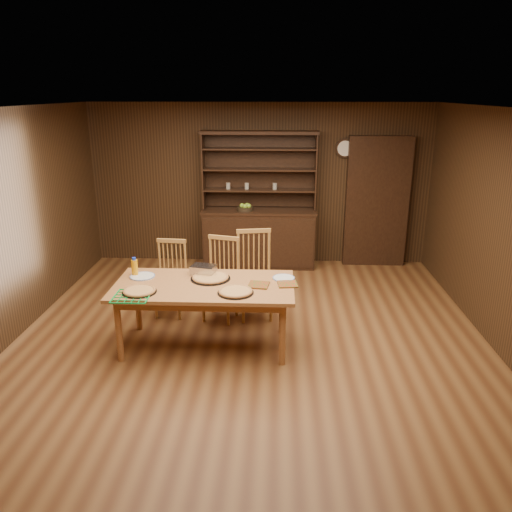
{
  "coord_description": "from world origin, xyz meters",
  "views": [
    {
      "loc": [
        0.29,
        -5.1,
        2.77
      ],
      "look_at": [
        0.05,
        0.4,
        0.94
      ],
      "focal_mm": 35.0,
      "sensor_mm": 36.0,
      "label": 1
    }
  ],
  "objects_px": {
    "chair_right": "(255,271)",
    "juice_bottle": "(135,267)",
    "dining_table": "(204,291)",
    "chair_left": "(171,275)",
    "china_hutch": "(259,230)",
    "chair_center": "(222,276)"
  },
  "relations": [
    {
      "from": "chair_right",
      "to": "juice_bottle",
      "type": "xyz_separation_m",
      "value": [
        -1.34,
        -0.63,
        0.26
      ]
    },
    {
      "from": "china_hutch",
      "to": "chair_right",
      "type": "xyz_separation_m",
      "value": [
        0.02,
        -1.93,
        -0.0
      ]
    },
    {
      "from": "china_hutch",
      "to": "chair_right",
      "type": "distance_m",
      "value": 1.93
    },
    {
      "from": "chair_left",
      "to": "juice_bottle",
      "type": "xyz_separation_m",
      "value": [
        -0.27,
        -0.64,
        0.34
      ]
    },
    {
      "from": "dining_table",
      "to": "chair_right",
      "type": "xyz_separation_m",
      "value": [
        0.52,
        0.87,
        -0.08
      ]
    },
    {
      "from": "dining_table",
      "to": "chair_right",
      "type": "bearing_deg",
      "value": 59.17
    },
    {
      "from": "china_hutch",
      "to": "dining_table",
      "type": "bearing_deg",
      "value": -100.12
    },
    {
      "from": "chair_left",
      "to": "chair_right",
      "type": "xyz_separation_m",
      "value": [
        1.08,
        -0.01,
        0.08
      ]
    },
    {
      "from": "dining_table",
      "to": "chair_left",
      "type": "bearing_deg",
      "value": 122.43
    },
    {
      "from": "china_hutch",
      "to": "juice_bottle",
      "type": "xyz_separation_m",
      "value": [
        -1.33,
        -2.57,
        0.26
      ]
    },
    {
      "from": "chair_center",
      "to": "china_hutch",
      "type": "bearing_deg",
      "value": 93.85
    },
    {
      "from": "juice_bottle",
      "to": "china_hutch",
      "type": "bearing_deg",
      "value": 62.66
    },
    {
      "from": "dining_table",
      "to": "juice_bottle",
      "type": "xyz_separation_m",
      "value": [
        -0.83,
        0.23,
        0.18
      ]
    },
    {
      "from": "dining_table",
      "to": "juice_bottle",
      "type": "distance_m",
      "value": 0.88
    },
    {
      "from": "dining_table",
      "to": "chair_center",
      "type": "distance_m",
      "value": 0.81
    },
    {
      "from": "chair_center",
      "to": "juice_bottle",
      "type": "relative_size",
      "value": 4.79
    },
    {
      "from": "china_hutch",
      "to": "chair_right",
      "type": "bearing_deg",
      "value": -89.44
    },
    {
      "from": "china_hutch",
      "to": "juice_bottle",
      "type": "bearing_deg",
      "value": -117.34
    },
    {
      "from": "chair_center",
      "to": "juice_bottle",
      "type": "distance_m",
      "value": 1.13
    },
    {
      "from": "chair_left",
      "to": "chair_right",
      "type": "distance_m",
      "value": 1.08
    },
    {
      "from": "chair_left",
      "to": "juice_bottle",
      "type": "distance_m",
      "value": 0.77
    },
    {
      "from": "chair_left",
      "to": "juice_bottle",
      "type": "bearing_deg",
      "value": -107.65
    }
  ]
}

